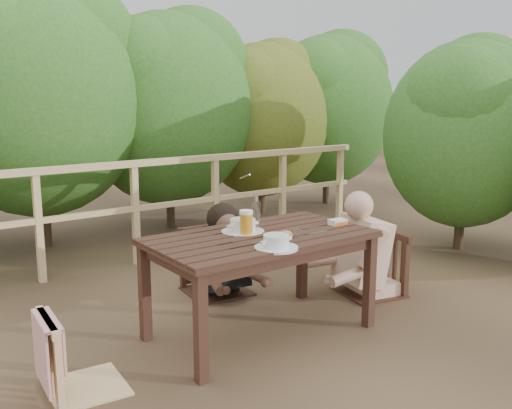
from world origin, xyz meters
TOP-DOWN VIEW (x-y plane):
  - ground at (0.00, 0.00)m, footprint 60.00×60.00m
  - table at (0.00, 0.00)m, footprint 1.49×0.84m
  - chair_left at (-1.25, -0.03)m, footprint 0.47×0.47m
  - chair_far at (0.20, 0.87)m, footprint 0.55×0.55m
  - chair_right at (1.21, 0.11)m, footprint 0.57×0.57m
  - woman at (0.20, 0.89)m, footprint 0.54×0.64m
  - diner_right at (1.24, 0.11)m, footprint 0.81×0.71m
  - railing at (0.00, 2.00)m, footprint 5.60×0.10m
  - hedge_row at (0.40, 3.20)m, footprint 6.60×1.60m
  - soup_near at (-0.11, -0.31)m, footprint 0.27×0.27m
  - soup_far at (-0.04, 0.15)m, footprint 0.30×0.30m
  - bread_roll at (0.06, -0.18)m, footprint 0.12×0.09m
  - beer_glass at (-0.07, 0.07)m, footprint 0.09×0.09m
  - bottle at (0.09, 0.17)m, footprint 0.06×0.06m
  - tumbler at (0.15, -0.20)m, footprint 0.07×0.07m
  - butter_tub at (0.62, -0.10)m, footprint 0.13×0.09m

SIDE VIEW (x-z plane):
  - ground at x=0.00m, z-range 0.00..0.00m
  - table at x=0.00m, z-range 0.00..0.69m
  - chair_left at x=-1.25m, z-range 0.00..0.87m
  - chair_right at x=1.21m, z-range 0.00..0.97m
  - chair_far at x=0.20m, z-range 0.00..1.00m
  - railing at x=0.00m, z-range 0.00..1.01m
  - woman at x=0.20m, z-range 0.00..1.18m
  - diner_right at x=1.24m, z-range 0.00..1.43m
  - butter_tub at x=0.62m, z-range 0.69..0.74m
  - bread_roll at x=0.06m, z-range 0.69..0.76m
  - tumbler at x=0.15m, z-range 0.69..0.77m
  - soup_near at x=-0.11m, z-range 0.69..0.78m
  - soup_far at x=-0.04m, z-range 0.69..0.79m
  - beer_glass at x=-0.07m, z-range 0.69..0.86m
  - bottle at x=0.09m, z-range 0.69..0.95m
  - hedge_row at x=0.40m, z-range 0.00..3.80m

